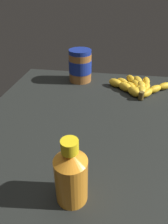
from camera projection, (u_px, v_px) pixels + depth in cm
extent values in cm
cube|color=black|center=(88.00, 126.00, 65.92)|extent=(82.80, 71.76, 4.54)
ellipsoid|color=yellow|center=(147.00, 93.00, 77.92)|extent=(7.18, 6.33, 2.89)
ellipsoid|color=yellow|center=(155.00, 89.00, 80.81)|extent=(6.77, 6.90, 2.89)
ellipsoid|color=yellow|center=(164.00, 86.00, 83.05)|extent=(6.15, 7.25, 2.89)
ellipsoid|color=gold|center=(144.00, 92.00, 78.55)|extent=(7.43, 5.03, 2.89)
ellipsoid|color=gold|center=(146.00, 86.00, 82.76)|extent=(7.25, 4.02, 2.89)
ellipsoid|color=gold|center=(146.00, 81.00, 87.23)|extent=(6.86, 2.89, 2.89)
ellipsoid|color=gold|center=(142.00, 91.00, 78.44)|extent=(6.52, 4.30, 3.63)
ellipsoid|color=gold|center=(141.00, 86.00, 82.51)|extent=(6.50, 4.25, 3.63)
ellipsoid|color=gold|center=(137.00, 81.00, 86.62)|extent=(6.99, 5.39, 3.63)
ellipsoid|color=gold|center=(139.00, 91.00, 79.00)|extent=(7.40, 3.87, 3.17)
ellipsoid|color=gold|center=(136.00, 85.00, 83.79)|extent=(7.68, 4.81, 3.17)
ellipsoid|color=gold|center=(131.00, 79.00, 88.52)|extent=(7.79, 5.64, 3.17)
ellipsoid|color=gold|center=(136.00, 92.00, 78.62)|extent=(6.93, 5.26, 3.14)
ellipsoid|color=gold|center=(130.00, 86.00, 82.55)|extent=(6.90, 6.05, 3.14)
ellipsoid|color=gold|center=(122.00, 82.00, 86.15)|extent=(6.61, 6.61, 3.14)
ellipsoid|color=gold|center=(134.00, 92.00, 78.30)|extent=(7.16, 6.61, 3.38)
ellipsoid|color=gold|center=(125.00, 87.00, 81.94)|extent=(6.90, 6.98, 3.38)
ellipsoid|color=gold|center=(115.00, 83.00, 85.19)|extent=(6.48, 7.20, 3.38)
cylinder|color=brown|center=(141.00, 96.00, 75.23)|extent=(2.00, 2.00, 3.00)
cylinder|color=#9E602D|center=(80.00, 68.00, 88.27)|extent=(9.76, 9.76, 12.09)
cylinder|color=navy|center=(80.00, 66.00, 87.95)|extent=(9.95, 9.95, 5.44)
cylinder|color=navy|center=(80.00, 52.00, 84.54)|extent=(9.61, 9.61, 1.76)
cylinder|color=orange|center=(71.00, 180.00, 38.86)|extent=(6.42, 6.42, 10.32)
cone|color=orange|center=(70.00, 156.00, 35.47)|extent=(6.42, 6.42, 2.28)
cylinder|color=yellow|center=(70.00, 146.00, 34.19)|extent=(3.16, 3.16, 2.45)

